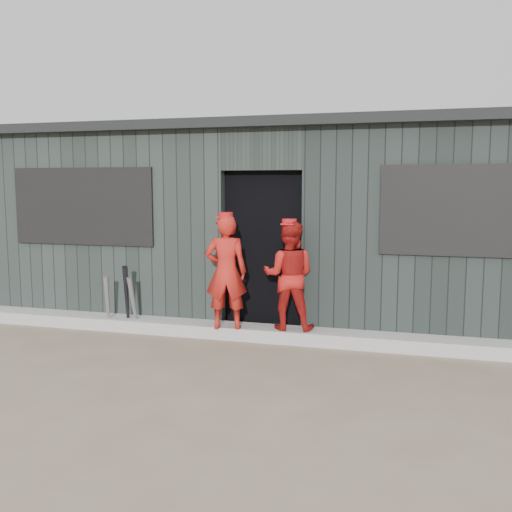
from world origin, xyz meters
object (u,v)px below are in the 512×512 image
(player_red_left, at_px, (226,272))
(player_grey_back, at_px, (300,284))
(bat_right, at_px, (127,298))
(player_red_right, at_px, (289,275))
(bat_mid, at_px, (133,304))
(bat_left, at_px, (108,303))
(dugout, at_px, (288,222))

(player_red_left, relative_size, player_grey_back, 1.15)
(bat_right, xyz_separation_m, player_red_right, (2.06, 0.07, 0.36))
(bat_mid, relative_size, player_grey_back, 0.62)
(bat_left, xyz_separation_m, player_red_left, (1.59, -0.04, 0.47))
(bat_left, height_order, dugout, dugout)
(bat_left, height_order, bat_right, bat_right)
(player_red_right, xyz_separation_m, player_grey_back, (0.01, 0.62, -0.20))
(player_red_right, distance_m, dugout, 1.80)
(bat_mid, distance_m, dugout, 2.55)
(bat_mid, bearing_deg, player_grey_back, 19.95)
(bat_right, relative_size, player_red_left, 0.64)
(dugout, bearing_deg, player_red_right, -76.91)
(player_red_left, bearing_deg, player_red_right, 179.13)
(player_grey_back, bearing_deg, bat_left, 2.40)
(bat_left, height_order, player_red_left, player_red_left)
(bat_mid, bearing_deg, player_red_right, 2.65)
(bat_mid, height_order, bat_right, bat_right)
(bat_mid, relative_size, dugout, 0.09)
(player_grey_back, bearing_deg, player_red_right, 73.74)
(bat_left, distance_m, bat_right, 0.26)
(player_red_right, bearing_deg, player_grey_back, -95.47)
(player_grey_back, relative_size, dugout, 0.14)
(player_red_left, bearing_deg, player_grey_back, -146.33)
(player_red_left, xyz_separation_m, player_grey_back, (0.72, 0.79, -0.24))
(player_red_left, height_order, player_red_right, player_red_left)
(bat_left, relative_size, player_red_left, 0.53)
(bat_right, bearing_deg, player_grey_back, 18.68)
(player_red_right, height_order, dugout, dugout)
(player_grey_back, height_order, dugout, dugout)
(player_grey_back, bearing_deg, bat_mid, 4.32)
(player_red_right, bearing_deg, dugout, -81.75)
(player_grey_back, bearing_deg, dugout, -85.04)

